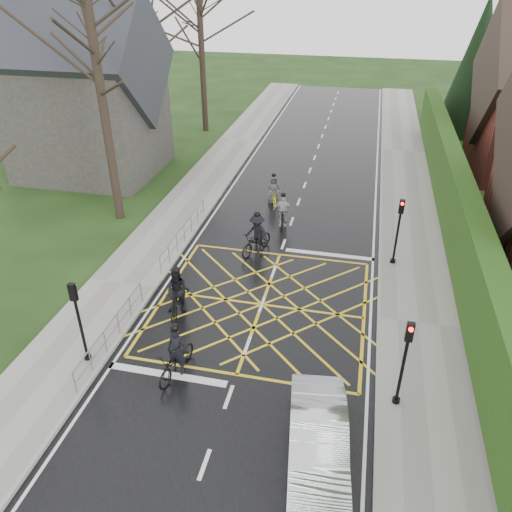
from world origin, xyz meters
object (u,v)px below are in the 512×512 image
at_px(cyclist_front, 283,214).
at_px(cyclist_lead, 273,193).
at_px(cyclist_mid, 257,238).
at_px(cyclist_back, 178,296).
at_px(cyclist_rear, 177,358).
at_px(car, 318,442).

height_order(cyclist_front, cyclist_lead, cyclist_front).
bearing_deg(cyclist_mid, cyclist_back, -85.63).
xyz_separation_m(cyclist_rear, cyclist_back, (-1.10, 3.14, 0.13)).
distance_m(cyclist_mid, cyclist_front, 2.97).
height_order(cyclist_rear, cyclist_back, cyclist_back).
relative_size(cyclist_lead, car, 0.43).
bearing_deg(car, cyclist_back, 130.00).
bearing_deg(cyclist_rear, cyclist_lead, 99.23).
relative_size(cyclist_rear, cyclist_front, 1.16).
relative_size(cyclist_rear, car, 0.49).
distance_m(cyclist_back, cyclist_lead, 10.91).
bearing_deg(car, cyclist_lead, 97.44).
xyz_separation_m(cyclist_back, car, (5.98, -5.47, -0.05)).
bearing_deg(cyclist_lead, cyclist_rear, -113.08).
height_order(cyclist_rear, car, cyclist_rear).
distance_m(cyclist_front, cyclist_lead, 2.85).
distance_m(cyclist_rear, cyclist_front, 11.37).
bearing_deg(cyclist_mid, cyclist_rear, -71.05).
bearing_deg(cyclist_back, car, -48.28).
bearing_deg(cyclist_rear, cyclist_mid, 95.79).
relative_size(cyclist_mid, cyclist_front, 1.20).
relative_size(cyclist_mid, cyclist_lead, 1.18).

